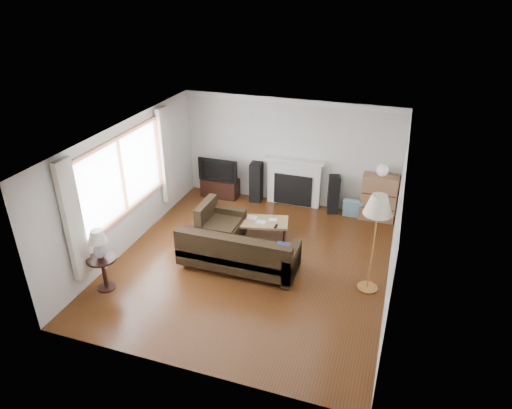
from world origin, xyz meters
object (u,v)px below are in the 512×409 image
(sectional_sofa, at_px, (239,250))
(floor_lamp, at_px, (373,244))
(tv_stand, at_px, (220,188))
(bookshelf, at_px, (379,198))
(coffee_table, at_px, (262,229))
(side_table, at_px, (104,273))

(sectional_sofa, relative_size, floor_lamp, 1.30)
(tv_stand, relative_size, bookshelf, 0.86)
(coffee_table, height_order, side_table, side_table)
(tv_stand, distance_m, side_table, 4.06)
(tv_stand, xyz_separation_m, sectional_sofa, (1.49, -2.72, 0.16))
(tv_stand, xyz_separation_m, floor_lamp, (3.84, -2.60, 0.68))
(coffee_table, bearing_deg, tv_stand, 122.18)
(sectional_sofa, bearing_deg, side_table, -146.63)
(tv_stand, bearing_deg, bookshelf, 0.46)
(sectional_sofa, distance_m, coffee_table, 1.17)
(floor_lamp, height_order, side_table, floor_lamp)
(sectional_sofa, xyz_separation_m, coffee_table, (0.09, 1.15, -0.18))
(side_table, bearing_deg, coffee_table, 49.86)
(bookshelf, height_order, floor_lamp, floor_lamp)
(tv_stand, relative_size, sectional_sofa, 0.38)
(bookshelf, relative_size, side_table, 1.66)
(bookshelf, height_order, coffee_table, bookshelf)
(bookshelf, distance_m, sectional_sofa, 3.56)
(bookshelf, relative_size, sectional_sofa, 0.44)
(sectional_sofa, xyz_separation_m, floor_lamp, (2.35, 0.12, 0.53))
(tv_stand, bearing_deg, sectional_sofa, -61.30)
(bookshelf, bearing_deg, floor_lamp, -88.00)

